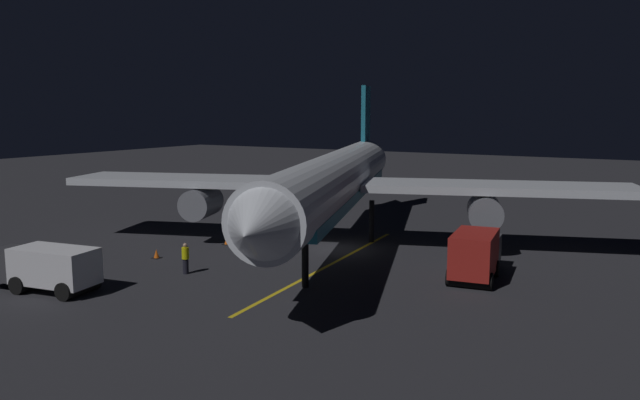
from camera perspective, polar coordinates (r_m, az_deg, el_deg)
name	(u,v)px	position (r m, az deg, el deg)	size (l,w,h in m)	color
ground_plane	(335,250)	(40.75, 1.42, -4.66)	(180.00, 180.00, 0.20)	#28282D
apron_guide_stripe	(329,265)	(36.49, 0.82, -6.04)	(0.24, 20.55, 0.01)	gold
airliner	(337,181)	(40.61, 1.60, 1.76)	(37.26, 37.69, 11.10)	silver
baggage_truck	(45,268)	(34.20, -24.01, -5.72)	(6.24, 3.03, 2.24)	silver
catering_truck	(476,255)	(34.47, 14.15, -4.90)	(2.88, 5.96, 2.62)	maroon
ground_crew_worker	(185,258)	(35.27, -12.28, -5.26)	(0.40, 0.40, 1.74)	black
traffic_cone_near_left	(156,254)	(39.48, -14.83, -4.84)	(0.50, 0.50, 0.55)	#EA590F
traffic_cone_near_right	(227,241)	(42.46, -8.57, -3.74)	(0.50, 0.50, 0.55)	#EA590F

